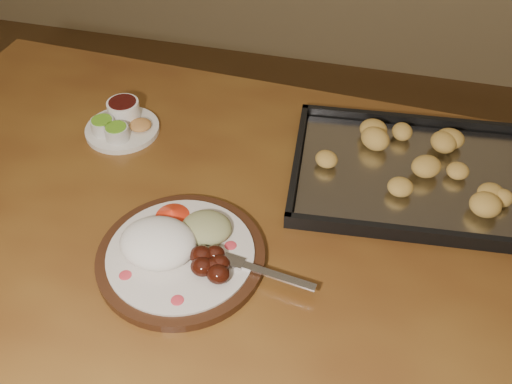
# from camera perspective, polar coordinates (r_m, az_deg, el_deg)

# --- Properties ---
(dining_table) EXTENTS (1.55, 0.98, 0.75)m
(dining_table) POSITION_cam_1_polar(r_m,az_deg,el_deg) (1.13, -2.98, -5.66)
(dining_table) COLOR brown
(dining_table) RESTS_ON ground
(dinner_plate) EXTENTS (0.38, 0.29, 0.07)m
(dinner_plate) POSITION_cam_1_polar(r_m,az_deg,el_deg) (0.98, -7.74, -5.72)
(dinner_plate) COLOR #321A0E
(dinner_plate) RESTS_ON dining_table
(condiment_saucer) EXTENTS (0.16, 0.16, 0.05)m
(condiment_saucer) POSITION_cam_1_polar(r_m,az_deg,el_deg) (1.27, -13.35, 6.72)
(condiment_saucer) COLOR silver
(condiment_saucer) RESTS_ON dining_table
(baking_tray) EXTENTS (0.50, 0.39, 0.05)m
(baking_tray) POSITION_cam_1_polar(r_m,az_deg,el_deg) (1.16, 15.38, 1.93)
(baking_tray) COLOR black
(baking_tray) RESTS_ON dining_table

